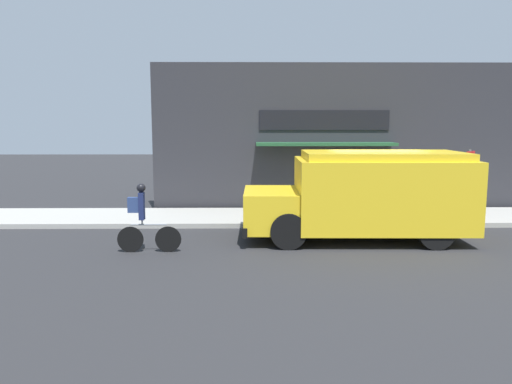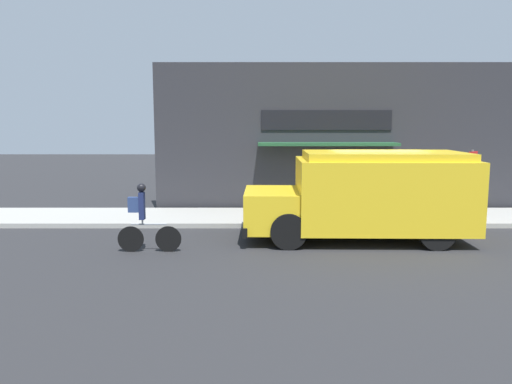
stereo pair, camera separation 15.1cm
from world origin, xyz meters
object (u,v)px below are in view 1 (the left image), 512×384
object	(u,v)px
cyclist	(144,219)
school_bus	(367,194)
stop_sign_post	(469,173)
trash_bin	(347,196)

from	to	relation	value
cyclist	school_bus	bearing A→B (deg)	11.85
cyclist	stop_sign_post	distance (m)	9.66
stop_sign_post	trash_bin	distance (m)	3.84
stop_sign_post	trash_bin	bearing A→B (deg)	153.06
stop_sign_post	trash_bin	xyz separation A→B (m)	(-3.32, 1.69, -0.94)
trash_bin	stop_sign_post	bearing A→B (deg)	-26.94
school_bus	stop_sign_post	world-z (taller)	school_bus
cyclist	trash_bin	size ratio (longest dim) A/B	1.72
school_bus	stop_sign_post	bearing A→B (deg)	29.91
school_bus	trash_bin	world-z (taller)	school_bus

